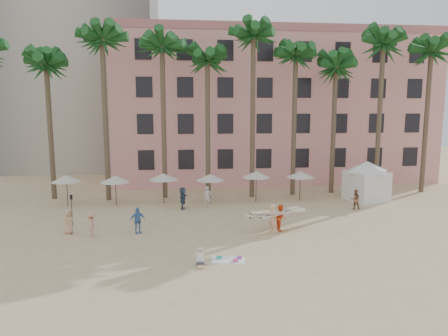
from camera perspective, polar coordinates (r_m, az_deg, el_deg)
name	(u,v)px	position (r m, az deg, el deg)	size (l,w,h in m)	color
ground	(243,253)	(23.05, 2.78, -12.07)	(120.00, 120.00, 0.00)	#D1B789
pink_hotel	(269,110)	(48.45, 6.45, 8.28)	(35.00, 14.00, 16.00)	#DC9486
palm_row	(225,53)	(36.87, 0.09, 16.05)	(44.40, 5.40, 16.30)	brown
umbrella_row	(187,177)	(34.33, -5.31, -1.24)	(22.50, 2.70, 2.73)	#332B23
cabana	(367,177)	(37.61, 19.70, -1.26)	(5.54, 5.54, 3.50)	silver
beach_towel	(229,259)	(22.07, 0.73, -12.93)	(1.94, 1.27, 0.14)	white
carrier_yellow	(273,217)	(26.60, 7.01, -6.91)	(3.36, 1.55, 1.91)	#E4A880
carrier_white	(281,216)	(27.20, 8.10, -6.85)	(3.22, 1.81, 1.76)	#F74A1A
beachgoers	(181,208)	(29.74, -6.10, -5.66)	(22.19, 8.00, 1.81)	beige
paddle	(72,206)	(29.64, -20.93, -5.13)	(0.18, 0.04, 2.23)	black
seated_man	(200,260)	(21.28, -3.41, -12.94)	(0.41, 0.72, 0.93)	#3F3F4C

